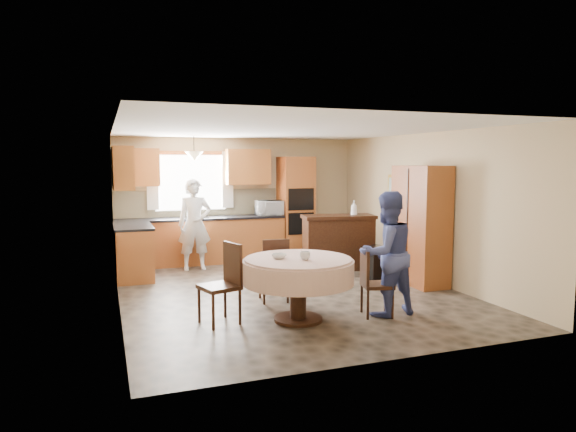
% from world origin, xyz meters
% --- Properties ---
extents(floor, '(5.00, 6.00, 0.01)m').
position_xyz_m(floor, '(0.00, 0.00, 0.00)').
color(floor, brown).
rests_on(floor, ground).
extents(ceiling, '(5.00, 6.00, 0.01)m').
position_xyz_m(ceiling, '(0.00, 0.00, 2.50)').
color(ceiling, white).
rests_on(ceiling, wall_back).
extents(wall_back, '(5.00, 0.02, 2.50)m').
position_xyz_m(wall_back, '(0.00, 3.00, 1.25)').
color(wall_back, tan).
rests_on(wall_back, floor).
extents(wall_front, '(5.00, 0.02, 2.50)m').
position_xyz_m(wall_front, '(0.00, -3.00, 1.25)').
color(wall_front, tan).
rests_on(wall_front, floor).
extents(wall_left, '(0.02, 6.00, 2.50)m').
position_xyz_m(wall_left, '(-2.50, 0.00, 1.25)').
color(wall_left, tan).
rests_on(wall_left, floor).
extents(wall_right, '(0.02, 6.00, 2.50)m').
position_xyz_m(wall_right, '(2.50, 0.00, 1.25)').
color(wall_right, tan).
rests_on(wall_right, floor).
extents(window, '(1.40, 0.03, 1.10)m').
position_xyz_m(window, '(-1.00, 2.98, 1.60)').
color(window, white).
rests_on(window, wall_back).
extents(curtain_left, '(0.22, 0.02, 1.15)m').
position_xyz_m(curtain_left, '(-1.75, 2.93, 1.65)').
color(curtain_left, white).
rests_on(curtain_left, wall_back).
extents(curtain_right, '(0.22, 0.02, 1.15)m').
position_xyz_m(curtain_right, '(-0.25, 2.93, 1.65)').
color(curtain_right, white).
rests_on(curtain_right, wall_back).
extents(base_cab_back, '(3.30, 0.60, 0.88)m').
position_xyz_m(base_cab_back, '(-0.85, 2.70, 0.44)').
color(base_cab_back, '#AC612E').
rests_on(base_cab_back, floor).
extents(counter_back, '(3.30, 0.64, 0.04)m').
position_xyz_m(counter_back, '(-0.85, 2.70, 0.90)').
color(counter_back, black).
rests_on(counter_back, base_cab_back).
extents(base_cab_left, '(0.60, 1.20, 0.88)m').
position_xyz_m(base_cab_left, '(-2.20, 1.80, 0.44)').
color(base_cab_left, '#AC612E').
rests_on(base_cab_left, floor).
extents(counter_left, '(0.64, 1.20, 0.04)m').
position_xyz_m(counter_left, '(-2.20, 1.80, 0.90)').
color(counter_left, black).
rests_on(counter_left, base_cab_left).
extents(backsplash, '(3.30, 0.02, 0.55)m').
position_xyz_m(backsplash, '(-0.85, 2.99, 1.18)').
color(backsplash, '#C0B487').
rests_on(backsplash, wall_back).
extents(wall_cab_left, '(0.85, 0.33, 0.72)m').
position_xyz_m(wall_cab_left, '(-2.05, 2.83, 1.91)').
color(wall_cab_left, '#C67731').
rests_on(wall_cab_left, wall_back).
extents(wall_cab_right, '(0.90, 0.33, 0.72)m').
position_xyz_m(wall_cab_right, '(0.15, 2.83, 1.91)').
color(wall_cab_right, '#C67731').
rests_on(wall_cab_right, wall_back).
extents(wall_cab_side, '(0.33, 1.20, 0.72)m').
position_xyz_m(wall_cab_side, '(-2.33, 1.80, 1.91)').
color(wall_cab_side, '#C67731').
rests_on(wall_cab_side, wall_left).
extents(oven_tower, '(0.66, 0.62, 2.12)m').
position_xyz_m(oven_tower, '(1.15, 2.69, 1.06)').
color(oven_tower, '#AC612E').
rests_on(oven_tower, floor).
extents(oven_upper, '(0.56, 0.01, 0.45)m').
position_xyz_m(oven_upper, '(1.15, 2.38, 1.25)').
color(oven_upper, black).
rests_on(oven_upper, oven_tower).
extents(oven_lower, '(0.56, 0.01, 0.45)m').
position_xyz_m(oven_lower, '(1.15, 2.38, 0.75)').
color(oven_lower, black).
rests_on(oven_lower, oven_tower).
extents(pendant, '(0.36, 0.36, 0.18)m').
position_xyz_m(pendant, '(-1.00, 2.50, 2.12)').
color(pendant, beige).
rests_on(pendant, ceiling).
extents(sideboard, '(1.41, 0.75, 0.96)m').
position_xyz_m(sideboard, '(1.46, 1.25, 0.48)').
color(sideboard, '#371E0F').
rests_on(sideboard, floor).
extents(space_heater, '(0.49, 0.42, 0.56)m').
position_xyz_m(space_heater, '(1.72, 0.33, 0.28)').
color(space_heater, black).
rests_on(space_heater, floor).
extents(cupboard, '(0.51, 1.02, 1.95)m').
position_xyz_m(cupboard, '(2.22, -0.27, 0.98)').
color(cupboard, '#AC612E').
rests_on(cupboard, floor).
extents(dining_table, '(1.41, 1.41, 0.80)m').
position_xyz_m(dining_table, '(-0.38, -1.44, 0.63)').
color(dining_table, '#371E0F').
rests_on(dining_table, floor).
extents(chair_left, '(0.54, 0.54, 1.00)m').
position_xyz_m(chair_left, '(-1.27, -1.21, 0.55)').
color(chair_left, '#371E0F').
rests_on(chair_left, floor).
extents(chair_back, '(0.45, 0.45, 0.93)m').
position_xyz_m(chair_back, '(-0.39, -0.52, 0.51)').
color(chair_back, '#371E0F').
rests_on(chair_back, floor).
extents(chair_right, '(0.46, 0.46, 0.88)m').
position_xyz_m(chair_right, '(0.60, -1.58, 0.48)').
color(chair_right, '#371E0F').
rests_on(chair_right, floor).
extents(framed_picture, '(0.06, 0.60, 0.50)m').
position_xyz_m(framed_picture, '(2.47, 0.86, 1.52)').
color(framed_picture, yellow).
rests_on(framed_picture, wall_right).
extents(microwave, '(0.56, 0.39, 0.30)m').
position_xyz_m(microwave, '(0.55, 2.65, 1.07)').
color(microwave, silver).
rests_on(microwave, counter_back).
extents(person_sink, '(0.64, 0.44, 1.70)m').
position_xyz_m(person_sink, '(-1.08, 2.12, 0.85)').
color(person_sink, silver).
rests_on(person_sink, floor).
extents(person_dining, '(0.87, 0.71, 1.63)m').
position_xyz_m(person_dining, '(0.80, -1.60, 0.82)').
color(person_dining, '#3C4784').
rests_on(person_dining, floor).
extents(bowl_sideboard, '(0.24, 0.24, 0.05)m').
position_xyz_m(bowl_sideboard, '(1.25, 1.25, 0.98)').
color(bowl_sideboard, '#B2B2B2').
rests_on(bowl_sideboard, sideboard).
extents(bottle_sideboard, '(0.16, 0.16, 0.33)m').
position_xyz_m(bottle_sideboard, '(1.78, 1.25, 1.12)').
color(bottle_sideboard, silver).
rests_on(bottle_sideboard, sideboard).
extents(cup_table, '(0.14, 0.14, 0.10)m').
position_xyz_m(cup_table, '(-0.34, -1.58, 0.86)').
color(cup_table, '#B2B2B2').
rests_on(cup_table, dining_table).
extents(bowl_table, '(0.24, 0.24, 0.06)m').
position_xyz_m(bowl_table, '(-0.61, -1.38, 0.83)').
color(bowl_table, '#B2B2B2').
rests_on(bowl_table, dining_table).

